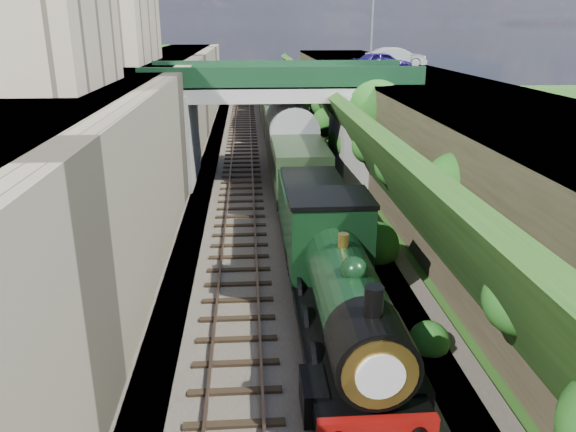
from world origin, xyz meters
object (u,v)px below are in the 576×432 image
object	(u,v)px
lamppost	(373,23)
car_blue	(382,62)
car_silver	(396,57)
tree	(376,112)
locomotive	(342,292)
tender	(314,220)
road_bridge	(287,116)

from	to	relation	value
lamppost	car_blue	bearing A→B (deg)	-12.40
car_silver	tree	bearing A→B (deg)	153.73
lamppost	tree	bearing A→B (deg)	-99.11
locomotive	tree	bearing A→B (deg)	74.73
tender	locomotive	bearing A→B (deg)	-90.00
car_blue	road_bridge	bearing A→B (deg)	110.39
tree	road_bridge	bearing A→B (deg)	153.91
lamppost	road_bridge	bearing A→B (deg)	-140.61
road_bridge	tender	size ratio (longest dim) A/B	2.67
locomotive	lamppost	bearing A→B (deg)	76.57
road_bridge	car_silver	size ratio (longest dim) A/B	3.48
tree	lamppost	bearing A→B (deg)	80.89
lamppost	car_silver	size ratio (longest dim) A/B	1.31
lamppost	car_blue	distance (m)	2.70
tree	car_blue	xyz separation A→B (m)	(1.92, 7.34, 2.32)
car_blue	tender	bearing A→B (deg)	143.88
tree	locomotive	distance (m)	18.11
tree	car_blue	distance (m)	7.94
road_bridge	tree	bearing A→B (deg)	-26.09
locomotive	tender	xyz separation A→B (m)	(-0.00, 7.36, -0.27)
locomotive	car_blue	bearing A→B (deg)	74.92
tree	car_silver	bearing A→B (deg)	71.27
lamppost	tender	distance (m)	20.03
tree	lamppost	xyz separation A→B (m)	(1.20, 7.50, 4.92)
locomotive	tender	distance (m)	7.37
car_silver	lamppost	bearing A→B (deg)	141.16
road_bridge	tree	size ratio (longest dim) A/B	2.42
car_blue	locomotive	distance (m)	25.99
tree	car_blue	bearing A→B (deg)	75.35
road_bridge	tree	xyz separation A→B (m)	(4.97, -2.43, 0.57)
road_bridge	locomotive	distance (m)	19.82
lamppost	car_blue	world-z (taller)	lamppost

